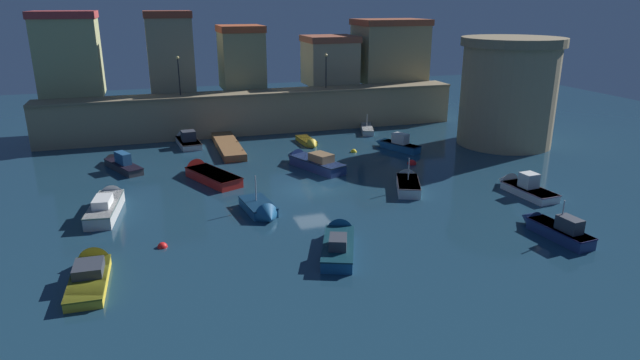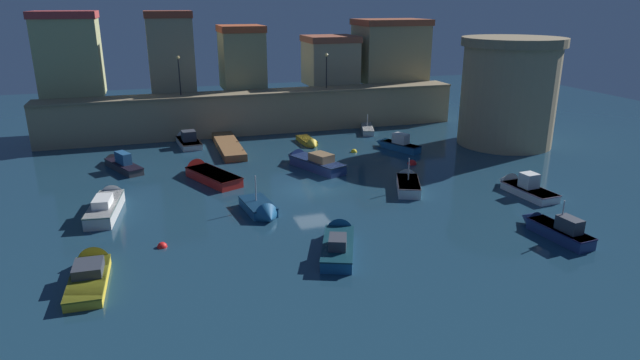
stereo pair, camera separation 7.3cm
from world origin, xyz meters
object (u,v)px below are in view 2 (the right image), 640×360
(moored_boat_4, at_px, (396,144))
(moored_boat_10, at_px, (309,142))
(moored_boat_11, at_px, (553,228))
(moored_boat_8, at_px, (367,127))
(quay_lamp_1, at_px, (326,65))
(mooring_buoy_0, at_px, (354,152))
(mooring_buoy_1, at_px, (162,247))
(moored_boat_13, at_px, (187,140))
(moored_boat_0, at_px, (521,186))
(mooring_buoy_2, at_px, (412,164))
(moored_boat_5, at_px, (262,210))
(moored_boat_2, at_px, (206,173))
(moored_boat_12, at_px, (107,203))
(fortress_tower, at_px, (509,91))
(moored_boat_1, at_px, (311,161))
(quay_lamp_0, at_px, (179,70))
(moored_boat_6, at_px, (91,270))
(moored_boat_3, at_px, (408,182))
(moored_boat_7, at_px, (339,240))
(moored_boat_9, at_px, (120,163))

(moored_boat_4, bearing_deg, moored_boat_10, 34.25)
(moored_boat_11, bearing_deg, moored_boat_8, -5.98)
(quay_lamp_1, height_order, mooring_buoy_0, quay_lamp_1)
(moored_boat_11, distance_m, mooring_buoy_1, 23.02)
(moored_boat_13, bearing_deg, moored_boat_0, -140.12)
(moored_boat_10, bearing_deg, quay_lamp_1, 146.58)
(mooring_buoy_0, height_order, mooring_buoy_2, mooring_buoy_2)
(quay_lamp_1, height_order, mooring_buoy_2, quay_lamp_1)
(moored_boat_4, distance_m, mooring_buoy_0, 4.20)
(moored_boat_5, xyz_separation_m, moored_boat_11, (15.95, -8.49, 0.15))
(moored_boat_2, relative_size, mooring_buoy_0, 12.03)
(moored_boat_12, height_order, mooring_buoy_2, moored_boat_12)
(moored_boat_10, height_order, moored_boat_13, moored_boat_13)
(fortress_tower, distance_m, moored_boat_1, 20.92)
(moored_boat_1, bearing_deg, mooring_buoy_1, 111.93)
(quay_lamp_1, xyz_separation_m, mooring_buoy_0, (-0.82, -10.78, -6.76))
(quay_lamp_1, relative_size, moored_boat_0, 0.67)
(quay_lamp_0, xyz_separation_m, moored_boat_6, (-6.73, -29.11, -6.53))
(moored_boat_13, distance_m, mooring_buoy_0, 16.50)
(moored_boat_12, bearing_deg, quay_lamp_1, -40.68)
(moored_boat_10, bearing_deg, moored_boat_6, -42.28)
(quay_lamp_0, height_order, moored_boat_4, quay_lamp_0)
(moored_boat_1, height_order, moored_boat_3, moored_boat_3)
(quay_lamp_1, bearing_deg, moored_boat_5, -117.34)
(moored_boat_10, distance_m, moored_boat_11, 26.33)
(moored_boat_7, xyz_separation_m, moored_boat_9, (-12.44, 20.06, 0.02))
(fortress_tower, height_order, moored_boat_11, fortress_tower)
(moored_boat_3, height_order, moored_boat_6, moored_boat_3)
(moored_boat_4, xyz_separation_m, mooring_buoy_2, (-0.79, -4.94, -0.52))
(moored_boat_6, distance_m, moored_boat_10, 28.71)
(moored_boat_7, bearing_deg, moored_boat_13, 35.30)
(moored_boat_3, distance_m, moored_boat_8, 19.36)
(quay_lamp_0, height_order, moored_boat_11, quay_lamp_0)
(quay_lamp_1, xyz_separation_m, moored_boat_6, (-22.17, -29.11, -6.42))
(moored_boat_7, bearing_deg, moored_boat_10, 9.61)
(quay_lamp_0, distance_m, moored_boat_4, 22.68)
(moored_boat_1, distance_m, moored_boat_9, 16.06)
(moored_boat_7, height_order, moored_boat_9, moored_boat_9)
(quay_lamp_0, height_order, moored_boat_13, quay_lamp_0)
(moored_boat_2, height_order, moored_boat_8, moored_boat_8)
(moored_boat_3, relative_size, moored_boat_7, 0.80)
(moored_boat_4, height_order, moored_boat_7, moored_boat_4)
(moored_boat_8, bearing_deg, fortress_tower, -114.51)
(moored_boat_2, bearing_deg, moored_boat_1, -111.93)
(moored_boat_1, height_order, moored_boat_13, moored_boat_13)
(moored_boat_13, relative_size, mooring_buoy_1, 9.78)
(moored_boat_3, distance_m, moored_boat_11, 11.45)
(moored_boat_6, height_order, mooring_buoy_1, moored_boat_6)
(moored_boat_11, height_order, mooring_buoy_0, moored_boat_11)
(moored_boat_0, bearing_deg, moored_boat_5, 81.02)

